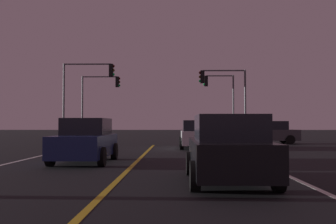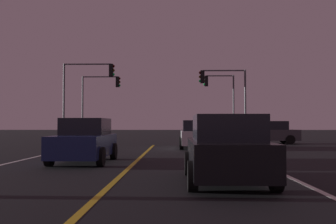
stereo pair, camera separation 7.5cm
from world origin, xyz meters
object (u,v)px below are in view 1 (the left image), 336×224
(car_ahead_far, at_px, (196,135))
(traffic_light_far_left, at_px, (100,93))
(car_oncoming, at_px, (86,141))
(traffic_light_far_right, at_px, (219,93))
(car_lead_same_lane, at_px, (228,150))
(car_crossing_side, at_px, (269,133))
(traffic_light_near_left, at_px, (88,84))
(traffic_light_near_right, at_px, (223,89))

(car_ahead_far, relative_size, traffic_light_far_left, 0.76)
(car_oncoming, relative_size, traffic_light_far_right, 0.76)
(traffic_light_far_left, bearing_deg, car_lead_same_lane, -71.34)
(car_crossing_side, bearing_deg, traffic_light_near_left, 6.47)
(car_ahead_far, height_order, traffic_light_far_left, traffic_light_far_left)
(car_oncoming, bearing_deg, car_crossing_side, 143.39)
(car_lead_same_lane, bearing_deg, car_ahead_far, 0.21)
(car_ahead_far, bearing_deg, traffic_light_far_left, 39.34)
(car_oncoming, bearing_deg, car_lead_same_lane, 43.80)
(car_ahead_far, relative_size, car_oncoming, 1.00)
(car_ahead_far, distance_m, traffic_light_near_left, 9.26)
(car_lead_same_lane, bearing_deg, traffic_light_far_left, 18.66)
(traffic_light_near_left, bearing_deg, traffic_light_far_right, 28.54)
(car_oncoming, height_order, car_lead_same_lane, same)
(car_oncoming, xyz_separation_m, car_crossing_side, (10.51, 14.14, 0.00))
(car_lead_same_lane, distance_m, traffic_light_near_right, 18.00)
(traffic_light_near_right, distance_m, traffic_light_far_right, 5.52)
(car_lead_same_lane, relative_size, traffic_light_near_right, 0.80)
(car_oncoming, xyz_separation_m, traffic_light_near_left, (-2.87, 12.62, 3.53))
(car_ahead_far, xyz_separation_m, car_crossing_side, (5.79, 5.47, 0.00))
(car_ahead_far, distance_m, traffic_light_far_left, 12.68)
(car_ahead_far, relative_size, car_crossing_side, 1.00)
(traffic_light_far_left, bearing_deg, car_ahead_far, -50.66)
(car_oncoming, distance_m, traffic_light_near_left, 13.42)
(car_crossing_side, xyz_separation_m, traffic_light_far_left, (-13.54, 3.98, 3.36))
(car_oncoming, distance_m, traffic_light_far_left, 18.68)
(car_lead_same_lane, distance_m, traffic_light_far_left, 24.61)
(car_crossing_side, xyz_separation_m, traffic_light_far_right, (-3.26, 3.98, 3.36))
(car_lead_same_lane, height_order, traffic_light_far_right, traffic_light_far_right)
(traffic_light_near_right, bearing_deg, car_ahead_far, 61.75)
(car_oncoming, relative_size, traffic_light_far_left, 0.76)
(traffic_light_near_right, distance_m, traffic_light_far_left, 11.31)
(car_oncoming, xyz_separation_m, traffic_light_far_right, (7.25, 18.12, 3.36))
(car_crossing_side, relative_size, traffic_light_near_right, 0.80)
(car_lead_same_lane, distance_m, traffic_light_near_left, 19.50)
(car_oncoming, relative_size, traffic_light_near_right, 0.80)
(traffic_light_near_left, distance_m, traffic_light_far_right, 11.51)
(traffic_light_near_right, bearing_deg, car_lead_same_lane, 83.27)
(traffic_light_near_left, xyz_separation_m, traffic_light_far_left, (-0.17, 5.50, -0.18))
(car_crossing_side, bearing_deg, traffic_light_far_left, -16.40)
(car_crossing_side, bearing_deg, car_oncoming, 53.39)
(car_lead_same_lane, xyz_separation_m, traffic_light_near_right, (2.08, 17.59, 3.18))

